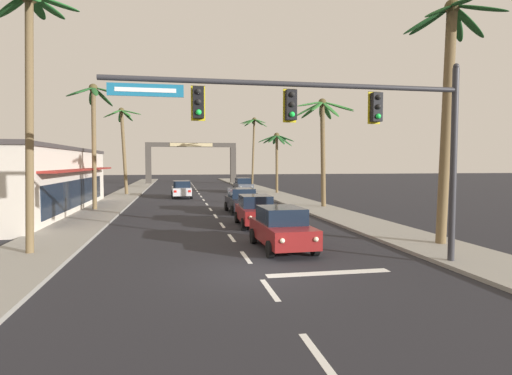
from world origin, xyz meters
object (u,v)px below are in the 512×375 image
palm_left_nearest (29,60)px  palm_left_third (123,134)px  sedan_lead_at_stop_bar (282,228)px  sedan_oncoming_far (181,189)px  palm_left_second (94,120)px  sedan_fifth_in_queue (242,200)px  traffic_signal_mast (343,120)px  palm_right_farthest (254,133)px  palm_right_nearest (448,85)px  storefront_strip_left (34,180)px  sedan_third_in_queue (256,210)px  palm_right_second (323,127)px  palm_right_third (277,146)px  town_gateway_arch (191,157)px  sedan_parked_nearest_kerb (243,185)px

palm_left_nearest → palm_left_third: palm_left_nearest is taller
sedan_lead_at_stop_bar → sedan_oncoming_far: bearing=98.1°
sedan_lead_at_stop_bar → palm_left_second: (-9.81, 15.27, 5.63)m
sedan_fifth_in_queue → sedan_oncoming_far: bearing=106.6°
sedan_oncoming_far → palm_left_nearest: palm_left_nearest is taller
traffic_signal_mast → palm_right_farthest: (5.87, 47.45, 2.90)m
palm_left_nearest → palm_right_nearest: palm_right_nearest is taller
palm_right_nearest → storefront_strip_left: palm_right_nearest is taller
sedan_third_in_queue → palm_left_third: bearing=112.2°
palm_left_nearest → palm_left_second: 14.85m
sedan_third_in_queue → palm_right_second: (6.64, 7.91, 5.32)m
sedan_lead_at_stop_bar → sedan_oncoming_far: 25.97m
sedan_fifth_in_queue → palm_right_farthest: (6.66, 31.42, 6.86)m
palm_left_nearest → palm_left_third: 29.67m
sedan_oncoming_far → palm_left_nearest: size_ratio=0.46×
sedan_lead_at_stop_bar → storefront_strip_left: 20.01m
sedan_oncoming_far → sedan_lead_at_stop_bar: bearing=-81.9°
palm_right_second → palm_left_nearest: bearing=-139.5°
palm_left_third → palm_right_second: size_ratio=1.12×
sedan_third_in_queue → sedan_lead_at_stop_bar: bearing=-91.0°
palm_left_second → storefront_strip_left: size_ratio=0.43×
palm_left_third → storefront_strip_left: 16.60m
palm_right_nearest → sedan_lead_at_stop_bar: bearing=173.8°
palm_left_second → storefront_strip_left: 5.75m
sedan_third_in_queue → palm_right_nearest: size_ratio=0.45×
palm_right_third → palm_left_nearest: bearing=-119.4°
traffic_signal_mast → town_gateway_arch: bearing=92.8°
sedan_fifth_in_queue → palm_left_third: size_ratio=0.49×
palm_right_nearest → palm_right_farthest: 44.63m
sedan_fifth_in_queue → storefront_strip_left: size_ratio=0.22×
sedan_parked_nearest_kerb → storefront_strip_left: bearing=-134.4°
traffic_signal_mast → sedan_oncoming_far: bearing=99.2°
traffic_signal_mast → palm_right_farthest: bearing=83.0°
palm_right_third → town_gateway_arch: (-8.49, 24.45, -0.91)m
sedan_oncoming_far → palm_right_farthest: (10.60, 18.16, 6.86)m
sedan_lead_at_stop_bar → palm_left_nearest: (-9.30, 0.44, 6.32)m
palm_left_nearest → storefront_strip_left: bearing=107.1°
sedan_lead_at_stop_bar → storefront_strip_left: (-13.65, 14.57, 1.41)m
sedan_parked_nearest_kerb → palm_right_farthest: palm_right_farthest is taller
palm_left_third → palm_right_farthest: (16.59, 13.77, 1.21)m
traffic_signal_mast → palm_left_nearest: palm_left_nearest is taller
palm_left_second → palm_left_nearest: bearing=-88.0°
palm_right_third → town_gateway_arch: size_ratio=0.46×
sedan_oncoming_far → palm_left_third: bearing=143.8°
sedan_parked_nearest_kerb → town_gateway_arch: 22.27m
sedan_third_in_queue → sedan_fifth_in_queue: same height
sedan_oncoming_far → storefront_strip_left: bearing=-131.9°
sedan_lead_at_stop_bar → sedan_fifth_in_queue: size_ratio=1.00×
palm_left_nearest → palm_left_third: bearing=90.6°
sedan_third_in_queue → sedan_fifth_in_queue: 6.23m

